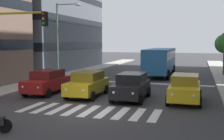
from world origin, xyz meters
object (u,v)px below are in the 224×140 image
bus_behind_traffic (160,59)px  street_lamp_right (61,33)px  car_3 (47,82)px  car_0 (185,88)px  car_2 (88,84)px  car_1 (132,86)px

bus_behind_traffic → street_lamp_right: street_lamp_right is taller
car_3 → street_lamp_right: bearing=-71.7°
car_0 → car_2: bearing=-0.3°
car_0 → car_2: same height
car_0 → car_3: (9.80, -0.29, 0.00)m
street_lamp_right → car_0: bearing=147.9°
car_2 → car_3: same height
car_0 → car_2: size_ratio=1.00×
bus_behind_traffic → car_3: bearing=65.8°
car_0 → street_lamp_right: (12.25, -7.68, 3.73)m
car_2 → car_1: bearing=176.6°
car_1 → street_lamp_right: street_lamp_right is taller
car_1 → street_lamp_right: bearing=-41.5°
car_2 → bus_behind_traffic: (-3.15, -14.52, 0.97)m
car_0 → car_1: bearing=2.5°
car_3 → bus_behind_traffic: (-6.41, -14.27, 0.97)m
street_lamp_right → bus_behind_traffic: bearing=-142.2°
car_0 → street_lamp_right: 14.93m
car_3 → car_0: bearing=178.3°
car_0 → bus_behind_traffic: size_ratio=0.42×
car_1 → car_3: 6.42m
car_3 → street_lamp_right: (2.45, -7.39, 3.73)m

